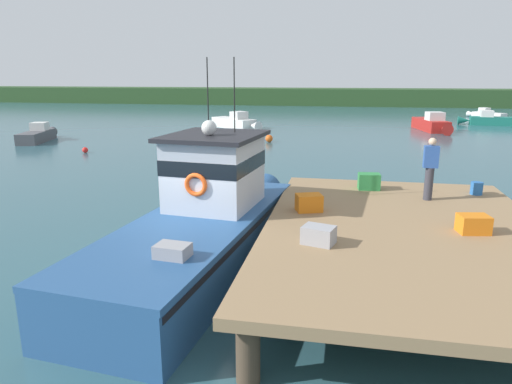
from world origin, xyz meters
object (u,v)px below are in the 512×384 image
at_px(crate_single_by_cleat, 319,235).
at_px(crate_stack_mid_dock, 309,203).
at_px(main_fishing_boat, 206,221).
at_px(mooring_buoy_spare_mooring, 269,138).
at_px(crate_stack_near_edge, 369,181).
at_px(moored_boat_near_channel, 432,124).
at_px(mooring_buoy_channel_marker, 261,138).
at_px(moored_boat_outer_mooring, 486,115).
at_px(moored_boat_far_right, 39,135).
at_px(moored_boat_off_the_point, 490,120).
at_px(crate_single_far, 473,224).
at_px(mooring_buoy_outer, 85,150).
at_px(mooring_buoy_inshore, 250,131).
at_px(bait_bucket, 477,188).
at_px(deckhand_by_the_boat, 430,168).
at_px(moored_boat_mid_harbor, 236,122).

bearing_deg(crate_single_by_cleat, crate_stack_mid_dock, 99.47).
height_order(main_fishing_boat, mooring_buoy_spare_mooring, main_fishing_boat).
distance_m(crate_stack_near_edge, moored_boat_near_channel, 26.91).
bearing_deg(mooring_buoy_channel_marker, crate_single_by_cleat, -76.81).
distance_m(crate_stack_near_edge, moored_boat_outer_mooring, 41.28).
relative_size(moored_boat_far_right, mooring_buoy_channel_marker, 12.79).
relative_size(main_fishing_boat, moored_boat_off_the_point, 1.92).
distance_m(moored_boat_far_right, mooring_buoy_channel_marker, 15.14).
bearing_deg(mooring_buoy_spare_mooring, moored_boat_far_right, -170.88).
relative_size(main_fishing_boat, mooring_buoy_channel_marker, 25.68).
xyz_separation_m(crate_single_far, crate_stack_near_edge, (-1.97, 3.46, 0.04)).
bearing_deg(mooring_buoy_outer, mooring_buoy_channel_marker, 37.17).
height_order(moored_boat_off_the_point, mooring_buoy_inshore, moored_boat_off_the_point).
distance_m(moored_boat_far_right, mooring_buoy_inshore, 14.96).
xyz_separation_m(moored_boat_near_channel, moored_boat_far_right, (-27.31, -11.43, -0.10)).
xyz_separation_m(crate_single_by_cleat, moored_boat_near_channel, (7.21, 30.91, -0.85)).
bearing_deg(main_fishing_boat, crate_single_far, -2.95).
bearing_deg(moored_boat_off_the_point, bait_bucket, -105.91).
height_order(crate_single_by_cleat, mooring_buoy_outer, crate_single_by_cleat).
relative_size(crate_single_by_cleat, moored_boat_off_the_point, 0.12).
height_order(crate_stack_mid_dock, crate_single_far, crate_stack_mid_dock).
xyz_separation_m(deckhand_by_the_boat, mooring_buoy_outer, (-16.94, 11.74, -1.89)).
relative_size(deckhand_by_the_boat, mooring_buoy_outer, 4.91).
bearing_deg(crate_stack_near_edge, deckhand_by_the_boat, -30.92).
xyz_separation_m(moored_boat_mid_harbor, mooring_buoy_spare_mooring, (4.08, -7.64, -0.24)).
bearing_deg(mooring_buoy_spare_mooring, mooring_buoy_inshore, 116.59).
height_order(deckhand_by_the_boat, mooring_buoy_channel_marker, deckhand_by_the_boat).
height_order(main_fishing_boat, moored_boat_near_channel, main_fishing_boat).
height_order(crate_single_far, mooring_buoy_outer, crate_single_far).
relative_size(crate_stack_mid_dock, moored_boat_near_channel, 0.10).
xyz_separation_m(moored_boat_mid_harbor, mooring_buoy_channel_marker, (3.44, -7.16, -0.30)).
bearing_deg(bait_bucket, deckhand_by_the_boat, -149.12).
xyz_separation_m(moored_boat_outer_mooring, moored_boat_near_channel, (-7.44, -12.79, 0.16)).
bearing_deg(mooring_buoy_outer, main_fishing_boat, -50.45).
distance_m(mooring_buoy_outer, mooring_buoy_channel_marker, 11.38).
relative_size(moored_boat_near_channel, moored_boat_far_right, 1.24).
bearing_deg(mooring_buoy_outer, crate_stack_near_edge, -35.08).
bearing_deg(moored_boat_near_channel, mooring_buoy_spare_mooring, -142.91).
xyz_separation_m(moored_boat_near_channel, mooring_buoy_channel_marker, (-12.47, -8.46, -0.33)).
height_order(crate_stack_mid_dock, crate_stack_near_edge, crate_stack_near_edge).
height_order(bait_bucket, mooring_buoy_inshore, bait_bucket).
bearing_deg(mooring_buoy_channel_marker, moored_boat_off_the_point, 37.32).
height_order(moored_boat_near_channel, mooring_buoy_inshore, moored_boat_near_channel).
bearing_deg(mooring_buoy_channel_marker, main_fishing_boat, -83.16).
bearing_deg(main_fishing_boat, mooring_buoy_channel_marker, 96.84).
bearing_deg(moored_boat_far_right, mooring_buoy_outer, -34.09).
relative_size(crate_single_far, mooring_buoy_outer, 1.81).
distance_m(crate_stack_mid_dock, mooring_buoy_channel_marker, 20.87).
xyz_separation_m(moored_boat_outer_mooring, mooring_buoy_spare_mooring, (-19.27, -21.73, -0.12)).
relative_size(moored_boat_far_right, mooring_buoy_spare_mooring, 9.91).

